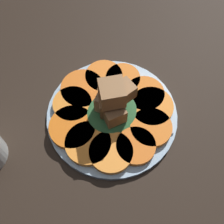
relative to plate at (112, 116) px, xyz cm
name	(u,v)px	position (x,y,z in cm)	size (l,w,h in cm)	color
table_slab	(112,119)	(0.00, 0.00, -1.52)	(120.00, 120.00, 2.00)	black
plate	(112,116)	(0.00, 0.00, 0.00)	(25.70, 25.70, 1.05)	#99B7D1
carrot_slice_0	(82,89)	(-2.13, 7.75, 1.21)	(8.81, 8.81, 1.26)	orange
carrot_slice_1	(72,104)	(-5.57, 5.76, 1.21)	(7.70, 7.70, 1.26)	orange
carrot_slice_2	(72,127)	(-8.01, 1.45, 1.21)	(8.91, 8.91, 1.26)	orange
carrot_slice_3	(88,143)	(-7.16, -2.94, 1.21)	(8.61, 8.61, 1.26)	orange
carrot_slice_4	(111,152)	(-4.50, -6.67, 1.21)	(8.13, 8.13, 1.26)	orange
carrot_slice_5	(136,146)	(0.11, -8.15, 1.21)	(7.38, 7.38, 1.26)	orange
carrot_slice_6	(151,128)	(4.54, -6.66, 1.21)	(7.99, 7.99, 1.26)	orange
carrot_slice_7	(152,107)	(7.26, -3.08, 1.21)	(8.53, 8.53, 1.26)	orange
carrot_slice_8	(144,94)	(7.75, 0.04, 1.21)	(7.92, 7.92, 1.26)	orange
carrot_slice_9	(123,79)	(6.09, 5.38, 1.21)	(7.09, 7.09, 1.26)	orange
carrot_slice_10	(104,77)	(3.07, 7.91, 1.21)	(7.68, 7.68, 1.26)	orange
center_pile	(112,105)	(0.15, 0.07, 4.15)	(11.18, 10.07, 10.38)	#2D6033
fork	(121,144)	(-2.04, -6.18, 0.78)	(19.14, 7.54, 0.40)	#B2B2B7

